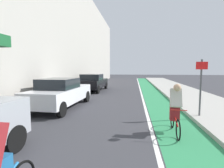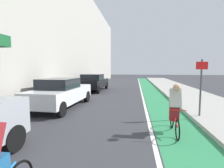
% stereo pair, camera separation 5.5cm
% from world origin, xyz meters
% --- Properties ---
extents(ground_plane, '(86.25, 86.25, 0.00)m').
position_xyz_m(ground_plane, '(0.00, 15.60, 0.00)').
color(ground_plane, '#38383D').
extents(bike_lane_paint, '(1.60, 39.20, 0.00)m').
position_xyz_m(bike_lane_paint, '(2.75, 17.60, 0.00)').
color(bike_lane_paint, '#2D8451').
rests_on(bike_lane_paint, ground).
extents(lane_divider_stripe, '(0.12, 39.20, 0.00)m').
position_xyz_m(lane_divider_stripe, '(1.85, 17.60, 0.00)').
color(lane_divider_stripe, white).
rests_on(lane_divider_stripe, ground).
extents(sidewalk_right, '(3.48, 39.20, 0.14)m').
position_xyz_m(sidewalk_right, '(5.29, 17.60, 0.07)').
color(sidewalk_right, '#A8A59E').
rests_on(sidewalk_right, ground).
extents(building_facade_left, '(4.15, 39.20, 10.25)m').
position_xyz_m(building_facade_left, '(-5.35, 17.58, 5.12)').
color(building_facade_left, '#B2ADA3').
rests_on(building_facade_left, ground).
extents(parked_sedan_white, '(2.02, 4.49, 1.53)m').
position_xyz_m(parked_sedan_white, '(-2.51, 10.04, 0.79)').
color(parked_sedan_white, silver).
rests_on(parked_sedan_white, ground).
extents(parked_sedan_black, '(2.10, 4.58, 1.53)m').
position_xyz_m(parked_sedan_black, '(-2.51, 16.85, 0.79)').
color(parked_sedan_black, black).
rests_on(parked_sedan_black, ground).
extents(cyclist_mid, '(0.48, 1.65, 1.58)m').
position_xyz_m(cyclist_mid, '(2.55, 7.15, 0.80)').
color(cyclist_mid, black).
rests_on(cyclist_mid, ground).
extents(street_sign_post, '(0.44, 0.07, 2.26)m').
position_xyz_m(street_sign_post, '(3.90, 8.88, 1.50)').
color(street_sign_post, '#4C4C51').
rests_on(street_sign_post, sidewalk_right).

